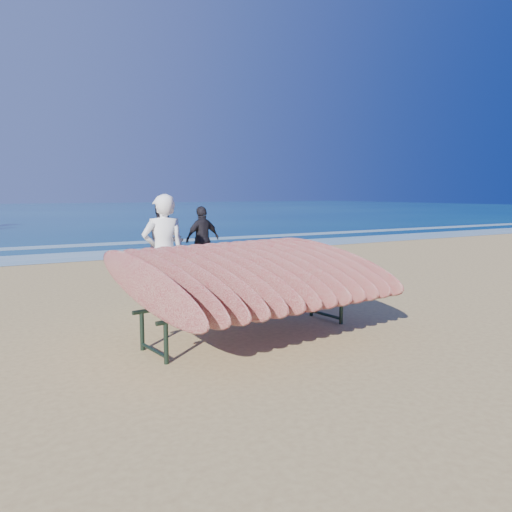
# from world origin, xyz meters

# --- Properties ---
(ground) EXTENTS (120.00, 120.00, 0.00)m
(ground) POSITION_xyz_m (0.00, 0.00, 0.00)
(ground) COLOR tan
(ground) RESTS_ON ground
(ocean) EXTENTS (160.00, 160.00, 0.00)m
(ocean) POSITION_xyz_m (0.00, 55.00, 0.01)
(ocean) COLOR navy
(ocean) RESTS_ON ground
(foam_near) EXTENTS (160.00, 160.00, 0.00)m
(foam_near) POSITION_xyz_m (0.00, 10.00, 0.01)
(foam_near) COLOR white
(foam_near) RESTS_ON ground
(foam_far) EXTENTS (160.00, 160.00, 0.00)m
(foam_far) POSITION_xyz_m (0.00, 13.50, 0.01)
(foam_far) COLOR white
(foam_far) RESTS_ON ground
(surfboard_rack) EXTENTS (3.53, 3.27, 1.38)m
(surfboard_rack) POSITION_xyz_m (-0.76, -0.38, 0.87)
(surfboard_rack) COLOR #1C2D22
(surfboard_rack) RESTS_ON ground
(person_white) EXTENTS (0.77, 0.56, 1.97)m
(person_white) POSITION_xyz_m (-1.28, 1.68, 0.99)
(person_white) COLOR white
(person_white) RESTS_ON ground
(person_dark_a) EXTENTS (0.97, 0.82, 1.78)m
(person_dark_a) POSITION_xyz_m (-0.41, 4.06, 0.89)
(person_dark_a) COLOR black
(person_dark_a) RESTS_ON ground
(person_dark_b) EXTENTS (1.04, 0.60, 1.67)m
(person_dark_b) POSITION_xyz_m (0.97, 5.20, 0.83)
(person_dark_b) COLOR black
(person_dark_b) RESTS_ON ground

